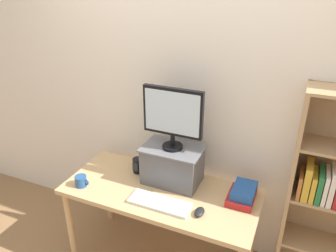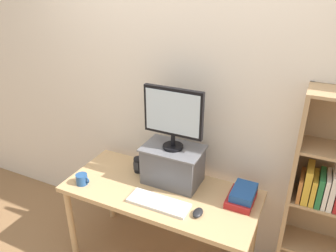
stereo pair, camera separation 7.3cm
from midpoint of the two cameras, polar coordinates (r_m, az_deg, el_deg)
name	(u,v)px [view 1 (the left image)]	position (r m, az deg, el deg)	size (l,w,h in m)	color
back_wall	(184,96)	(2.56, 1.94, 5.23)	(7.00, 0.08, 2.60)	beige
desk	(161,198)	(2.53, -2.12, -12.44)	(1.45, 0.64, 0.71)	tan
riser_box	(172,164)	(2.49, -0.06, -6.63)	(0.45, 0.29, 0.29)	#515156
computer_monitor	(173,115)	(2.30, -0.08, 1.95)	(0.44, 0.15, 0.46)	black
keyboard	(160,203)	(2.34, -2.39, -13.25)	(0.44, 0.16, 0.02)	silver
computer_mouse	(199,212)	(2.26, 4.55, -14.71)	(0.06, 0.10, 0.04)	black
book_stack	(243,194)	(2.41, 12.00, -11.53)	(0.18, 0.25, 0.10)	maroon
coffee_mug	(81,181)	(2.59, -15.68, -9.23)	(0.12, 0.09, 0.08)	#234C84
desk_speaker	(138,165)	(2.66, -6.12, -6.83)	(0.08, 0.08, 0.12)	black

